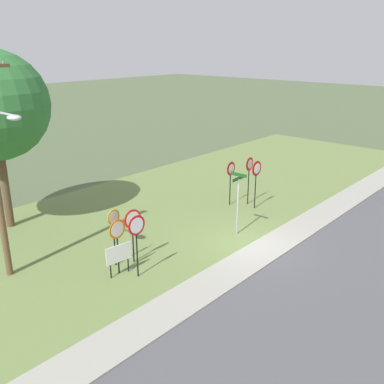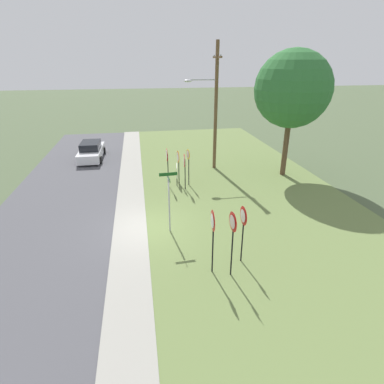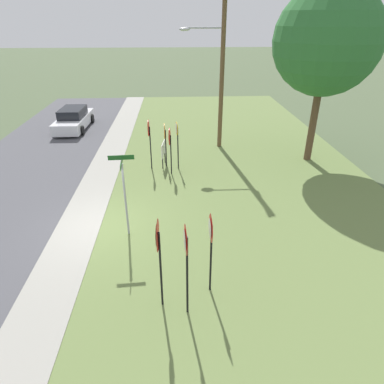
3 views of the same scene
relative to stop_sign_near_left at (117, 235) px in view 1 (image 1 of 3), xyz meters
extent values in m
plane|color=#4C5B3D|center=(5.42, -2.30, -1.65)|extent=(160.00, 160.00, 0.00)
cube|color=#4C4C51|center=(5.42, -7.10, -1.65)|extent=(44.00, 6.40, 0.01)
cube|color=#99968C|center=(5.42, -3.10, -1.62)|extent=(44.00, 1.60, 0.06)
cube|color=olive|center=(5.42, 3.70, -1.63)|extent=(44.00, 12.00, 0.04)
cylinder|color=black|center=(0.00, 0.03, -0.66)|extent=(0.06, 0.06, 1.90)
cylinder|color=orange|center=(0.00, -0.01, 0.23)|extent=(0.76, 0.06, 0.76)
cylinder|color=white|center=(0.00, -0.03, 0.23)|extent=(0.59, 0.04, 0.59)
cylinder|color=black|center=(0.97, 0.29, -0.64)|extent=(0.06, 0.06, 1.94)
cylinder|color=red|center=(0.97, 0.25, 0.27)|extent=(0.79, 0.09, 0.79)
cylinder|color=white|center=(0.97, 0.23, 0.27)|extent=(0.61, 0.06, 0.62)
cylinder|color=black|center=(0.32, 0.63, -0.56)|extent=(0.06, 0.06, 2.11)
cylinder|color=gold|center=(0.32, 0.59, 0.45)|extent=(0.63, 0.10, 0.63)
cylinder|color=white|center=(0.32, 0.57, 0.45)|extent=(0.49, 0.07, 0.49)
cylinder|color=black|center=(0.32, -0.70, -0.53)|extent=(0.06, 0.06, 2.16)
cylinder|color=red|center=(0.32, -0.74, 0.49)|extent=(0.77, 0.04, 0.77)
cylinder|color=white|center=(0.32, -0.76, 0.49)|extent=(0.60, 0.02, 0.60)
cylinder|color=black|center=(9.28, 0.04, -0.47)|extent=(0.06, 0.06, 2.29)
cone|color=red|center=(9.28, 0.00, 0.60)|extent=(0.80, 0.06, 0.80)
cone|color=silver|center=(9.28, -0.02, 0.60)|extent=(0.55, 0.04, 0.55)
cylinder|color=black|center=(9.58, 0.69, -0.44)|extent=(0.06, 0.06, 2.34)
cone|color=red|center=(9.58, 0.65, 0.65)|extent=(0.74, 0.08, 0.74)
cone|color=silver|center=(9.58, 0.63, 0.65)|extent=(0.50, 0.05, 0.50)
cylinder|color=black|center=(8.81, 1.35, -0.55)|extent=(0.06, 0.06, 2.13)
cone|color=red|center=(8.81, 1.31, 0.44)|extent=(0.75, 0.05, 0.75)
cone|color=silver|center=(8.81, 1.29, 0.44)|extent=(0.51, 0.03, 0.51)
cylinder|color=#9EA0A8|center=(5.94, -1.22, -0.31)|extent=(0.07, 0.07, 2.62)
cylinder|color=#9EA0A8|center=(5.94, -1.22, 1.02)|extent=(0.09, 0.09, 0.03)
cube|color=#19511E|center=(5.94, -1.22, 1.08)|extent=(0.96, 0.07, 0.15)
cube|color=#19511E|center=(5.94, -1.22, 1.25)|extent=(0.07, 0.82, 0.15)
cylinder|color=gray|center=(-1.99, 3.09, 6.14)|extent=(0.09, 0.09, 0.10)
ellipsoid|color=#B7B7BC|center=(-2.84, 1.10, 4.59)|extent=(0.40, 0.56, 0.18)
cylinder|color=black|center=(-0.45, -0.05, -1.34)|extent=(0.05, 0.05, 0.55)
cylinder|color=black|center=(0.32, -0.15, -1.34)|extent=(0.05, 0.05, 0.55)
cube|color=white|center=(-0.07, -0.10, -0.71)|extent=(1.09, 0.17, 0.70)
cylinder|color=brown|center=(-0.55, 7.53, 0.66)|extent=(0.36, 0.36, 4.55)
camera|label=1|loc=(-9.19, -11.88, 6.76)|focal=40.61mm
camera|label=2|loc=(18.70, -2.40, 5.88)|focal=28.85mm
camera|label=3|loc=(15.84, 0.47, 5.16)|focal=31.45mm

